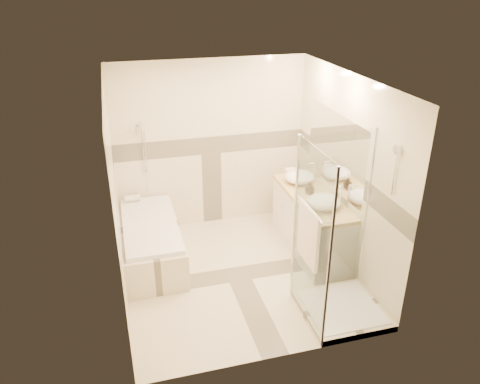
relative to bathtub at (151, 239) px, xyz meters
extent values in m
cube|color=beige|center=(1.02, -0.65, -0.31)|extent=(2.80, 3.00, 0.01)
cube|color=white|center=(1.02, -0.65, 2.20)|extent=(2.80, 3.00, 0.01)
cube|color=beige|center=(1.02, 0.85, 0.94)|extent=(2.80, 0.01, 2.50)
cube|color=beige|center=(1.02, -2.15, 0.94)|extent=(2.80, 0.01, 2.50)
cube|color=beige|center=(-0.38, -0.65, 0.94)|extent=(0.01, 3.00, 2.50)
cube|color=beige|center=(2.43, -0.65, 0.94)|extent=(0.01, 3.00, 2.50)
cube|color=white|center=(2.41, -0.35, 1.14)|extent=(0.01, 1.60, 1.00)
cylinder|color=silver|center=(0.05, 0.82, 1.04)|extent=(0.02, 0.02, 0.70)
cube|color=beige|center=(0.00, 0.00, -0.06)|extent=(0.75, 1.70, 0.50)
cube|color=white|center=(0.00, 0.00, 0.22)|extent=(0.69, 1.60, 0.06)
ellipsoid|color=white|center=(0.00, 0.00, 0.17)|extent=(0.56, 1.40, 0.16)
cube|color=silver|center=(2.15, -0.35, 0.09)|extent=(0.55, 1.60, 0.80)
cylinder|color=silver|center=(1.86, -0.75, 0.24)|extent=(0.01, 0.24, 0.01)
cylinder|color=silver|center=(1.86, 0.05, 0.24)|extent=(0.01, 0.24, 0.01)
cube|color=tan|center=(2.15, -0.35, 0.52)|extent=(0.57, 1.62, 0.05)
cube|color=beige|center=(1.97, -1.70, -0.27)|extent=(0.90, 0.90, 0.08)
cube|color=white|center=(1.97, -1.70, -0.22)|extent=(0.80, 0.80, 0.01)
cube|color=white|center=(1.53, -1.70, 0.73)|extent=(0.01, 0.90, 2.00)
cube|color=white|center=(1.97, -1.26, 0.73)|extent=(0.90, 0.01, 2.00)
cylinder|color=silver|center=(1.52, -2.15, 0.73)|extent=(0.03, 0.03, 2.00)
cylinder|color=silver|center=(1.52, -1.25, 0.73)|extent=(0.03, 0.03, 2.00)
cylinder|color=silver|center=(2.42, -1.25, 0.73)|extent=(0.03, 0.03, 2.00)
cylinder|color=silver|center=(2.38, -1.70, 1.64)|extent=(0.03, 0.10, 0.10)
cylinder|color=silver|center=(1.49, -1.70, 1.09)|extent=(0.02, 0.60, 0.02)
cube|color=white|center=(1.49, -1.70, 0.79)|extent=(0.04, 0.48, 0.62)
ellipsoid|color=white|center=(2.13, 0.10, 0.63)|extent=(0.42, 0.42, 0.17)
ellipsoid|color=white|center=(2.13, -0.72, 0.63)|extent=(0.42, 0.42, 0.17)
cylinder|color=silver|center=(2.35, 0.10, 0.69)|extent=(0.03, 0.03, 0.29)
cylinder|color=silver|center=(2.30, 0.10, 0.81)|extent=(0.10, 0.02, 0.02)
cylinder|color=silver|center=(2.35, -0.72, 0.68)|extent=(0.03, 0.03, 0.28)
cylinder|color=silver|center=(2.30, -0.72, 0.80)|extent=(0.10, 0.02, 0.02)
imported|color=black|center=(2.13, -0.30, 0.62)|extent=(0.09, 0.09, 0.15)
imported|color=black|center=(2.13, -0.25, 0.62)|extent=(0.15, 0.15, 0.15)
cube|color=white|center=(2.13, 0.35, 0.58)|extent=(0.17, 0.26, 0.08)
cylinder|color=white|center=(-0.17, 0.71, 0.30)|extent=(0.21, 0.10, 0.10)
camera|label=1|loc=(-0.27, -5.51, 3.23)|focal=35.00mm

